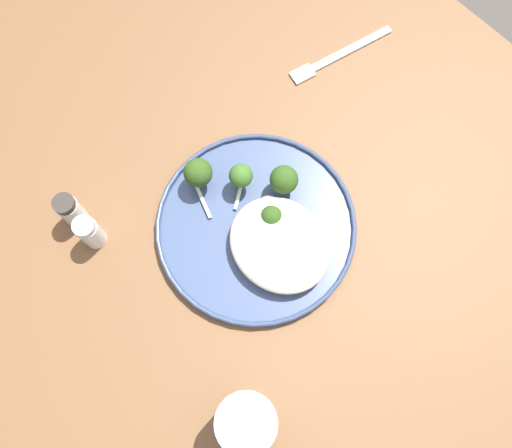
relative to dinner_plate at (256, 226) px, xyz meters
name	(u,v)px	position (x,y,z in m)	size (l,w,h in m)	color
ground	(270,312)	(-0.04, -0.02, -0.75)	(6.00, 6.00, 0.00)	#47423D
wooden_dining_table	(281,252)	(-0.04, -0.02, -0.09)	(1.40, 1.00, 0.74)	brown
dinner_plate	(256,226)	(0.00, 0.00, 0.00)	(0.29, 0.29, 0.02)	#38476B
noodle_bed	(280,244)	(-0.05, 0.00, 0.02)	(0.15, 0.13, 0.04)	beige
seared_scallop_tilted_round	(284,240)	(-0.04, -0.01, 0.01)	(0.03, 0.03, 0.02)	beige
seared_scallop_center_golden	(273,232)	(-0.02, -0.01, 0.01)	(0.02, 0.02, 0.01)	#DBB77A
seared_scallop_on_noodles	(288,255)	(-0.06, 0.00, 0.01)	(0.03, 0.03, 0.01)	beige
seared_scallop_large_seared	(266,252)	(-0.04, 0.02, 0.01)	(0.03, 0.03, 0.02)	#DBB77A
seared_scallop_tiny_bay	(305,244)	(-0.07, -0.03, 0.01)	(0.03, 0.03, 0.01)	beige
seared_scallop_left_edge	(269,208)	(0.00, -0.03, 0.01)	(0.03, 0.03, 0.02)	beige
broccoli_floret_rear_charred	(284,180)	(0.02, -0.07, 0.04)	(0.04, 0.04, 0.06)	#89A356
broccoli_floret_right_tilted	(198,173)	(0.11, 0.01, 0.04)	(0.04, 0.04, 0.06)	#7A994C
broccoli_floret_left_leaning	(273,215)	(-0.01, -0.02, 0.03)	(0.03, 0.03, 0.05)	#7A994C
broccoli_floret_small_sprig	(241,176)	(0.06, -0.03, 0.03)	(0.03, 0.03, 0.05)	#89A356
onion_sliver_pale_crescent	(239,196)	(0.05, -0.01, 0.01)	(0.04, 0.01, 0.00)	silver
onion_sliver_curled_piece	(203,200)	(0.08, 0.03, 0.01)	(0.06, 0.01, 0.00)	silver
water_glass	(247,421)	(-0.18, 0.19, 0.04)	(0.07, 0.07, 0.11)	silver
dinner_fork	(338,56)	(0.12, -0.29, -0.01)	(0.06, 0.19, 0.00)	silver
salt_shaker	(90,232)	(0.15, 0.18, 0.02)	(0.03, 0.03, 0.07)	white
pepper_shaker	(71,210)	(0.19, 0.18, 0.02)	(0.03, 0.03, 0.07)	white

